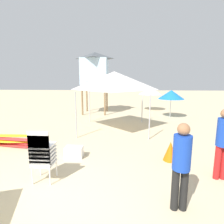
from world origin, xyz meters
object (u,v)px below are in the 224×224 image
object	(u,v)px
surfboard_pile	(11,141)
lifeguard_tower	(95,69)
traffic_cone_far	(170,151)
stacked_plastic_chairs	(42,153)
lifeguard_near_left	(223,139)
popup_canopy	(114,81)
cooler_box	(74,152)
lifeguard_near_center	(181,162)
beach_umbrella_left	(150,90)
beach_umbrella_mid	(171,95)

from	to	relation	value
surfboard_pile	lifeguard_tower	bearing A→B (deg)	73.24
lifeguard_tower	traffic_cone_far	world-z (taller)	lifeguard_tower
stacked_plastic_chairs	lifeguard_near_left	bearing A→B (deg)	5.83
stacked_plastic_chairs	popup_canopy	size ratio (longest dim) A/B	0.42
lifeguard_near_left	traffic_cone_far	xyz separation A→B (m)	(-0.96, 0.97, -0.72)
stacked_plastic_chairs	cooler_box	size ratio (longest dim) A/B	2.33
stacked_plastic_chairs	lifeguard_near_center	bearing A→B (deg)	-13.98
popup_canopy	beach_umbrella_left	distance (m)	6.35
beach_umbrella_left	cooler_box	bearing A→B (deg)	-111.46
stacked_plastic_chairs	surfboard_pile	world-z (taller)	stacked_plastic_chairs
stacked_plastic_chairs	traffic_cone_far	size ratio (longest dim) A/B	2.19
lifeguard_tower	traffic_cone_far	xyz separation A→B (m)	(3.48, -7.77, -2.90)
lifeguard_tower	lifeguard_near_center	bearing A→B (deg)	-72.60
cooler_box	surfboard_pile	bearing A→B (deg)	161.93
surfboard_pile	lifeguard_near_left	bearing A→B (deg)	-15.89
lifeguard_near_center	beach_umbrella_mid	world-z (taller)	beach_umbrella_mid
surfboard_pile	lifeguard_near_center	distance (m)	6.05
lifeguard_near_left	cooler_box	bearing A→B (deg)	165.58
beach_umbrella_left	cooler_box	distance (m)	10.00
lifeguard_near_left	popup_canopy	world-z (taller)	popup_canopy
traffic_cone_far	cooler_box	xyz separation A→B (m)	(-2.96, 0.04, -0.12)
surfboard_pile	lifeguard_near_center	size ratio (longest dim) A/B	1.60
stacked_plastic_chairs	lifeguard_near_center	world-z (taller)	lifeguard_near_center
lifeguard_near_left	lifeguard_tower	distance (m)	10.05
stacked_plastic_chairs	lifeguard_near_left	size ratio (longest dim) A/B	0.74
lifeguard_tower	beach_umbrella_mid	bearing A→B (deg)	-13.23
stacked_plastic_chairs	lifeguard_near_center	size ratio (longest dim) A/B	0.77
lifeguard_near_center	cooler_box	distance (m)	3.48
stacked_plastic_chairs	popup_canopy	bearing A→B (deg)	73.62
lifeguard_near_center	beach_umbrella_left	world-z (taller)	beach_umbrella_left
stacked_plastic_chairs	lifeguard_tower	bearing A→B (deg)	91.06
surfboard_pile	cooler_box	xyz separation A→B (m)	(2.59, -0.84, -0.03)
popup_canopy	lifeguard_near_left	bearing A→B (deg)	-57.50
lifeguard_tower	cooler_box	world-z (taller)	lifeguard_tower
lifeguard_near_center	lifeguard_tower	world-z (taller)	lifeguard_tower
stacked_plastic_chairs	lifeguard_tower	distance (m)	9.50
stacked_plastic_chairs	popup_canopy	distance (m)	5.34
lifeguard_near_center	beach_umbrella_left	xyz separation A→B (m)	(1.03, 11.39, 0.63)
popup_canopy	traffic_cone_far	distance (m)	4.46
lifeguard_tower	traffic_cone_far	distance (m)	8.99
lifeguard_near_center	lifeguard_tower	distance (m)	10.63
lifeguard_near_center	stacked_plastic_chairs	bearing A→B (deg)	166.02
surfboard_pile	lifeguard_near_left	world-z (taller)	lifeguard_near_left
lifeguard_tower	beach_umbrella_left	bearing A→B (deg)	19.62
beach_umbrella_mid	cooler_box	world-z (taller)	beach_umbrella_mid
popup_canopy	lifeguard_tower	distance (m)	4.66
beach_umbrella_mid	traffic_cone_far	distance (m)	6.88
lifeguard_near_center	popup_canopy	bearing A→B (deg)	104.99
beach_umbrella_left	traffic_cone_far	xyz separation A→B (m)	(-0.66, -9.25, -1.30)
beach_umbrella_mid	lifeguard_near_center	bearing A→B (deg)	-102.83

